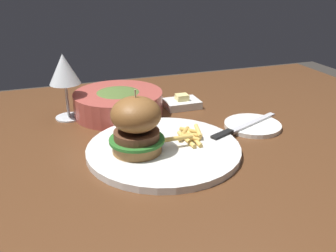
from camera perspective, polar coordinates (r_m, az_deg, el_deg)
The scene contains 9 objects.
dining_table at distance 0.88m, azimuth -2.76°, elevation -6.12°, with size 1.49×0.92×0.74m.
main_plate at distance 0.77m, azimuth -0.67°, elevation -3.56°, with size 0.32×0.32×0.01m, color white.
burger_sandwich at distance 0.72m, azimuth -4.85°, elevation 0.15°, with size 0.11×0.11×0.13m.
fries_pile at distance 0.79m, azimuth 3.16°, elevation -1.49°, with size 0.11×0.09×0.02m.
wine_glass at distance 0.94m, azimuth -15.57°, elevation 8.04°, with size 0.08×0.08×0.16m.
bread_plate at distance 0.91m, azimuth 12.76°, elevation 0.08°, with size 0.13×0.13×0.01m, color white.
table_knife at distance 0.87m, azimuth 10.85°, elevation -0.29°, with size 0.21×0.10×0.01m.
butter_dish at distance 1.01m, azimuth 2.13°, elevation 3.53°, with size 0.09×0.07×0.04m.
soup_bowl at distance 0.97m, azimuth -7.56°, elevation 3.61°, with size 0.23×0.23×0.06m.
Camera 1 is at (-0.21, -0.74, 1.09)m, focal length 40.00 mm.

